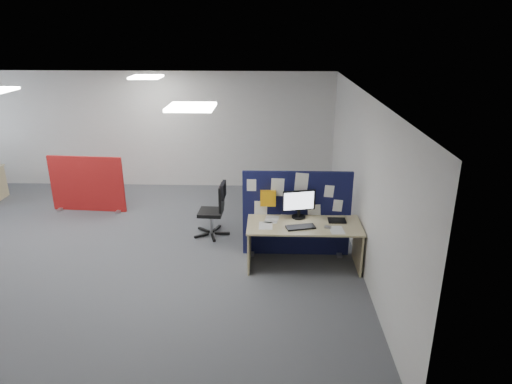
{
  "coord_description": "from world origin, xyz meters",
  "views": [
    {
      "loc": [
        3.03,
        -6.9,
        3.69
      ],
      "look_at": [
        2.8,
        0.36,
        1.0
      ],
      "focal_mm": 32.0,
      "sensor_mm": 36.0,
      "label": 1
    }
  ],
  "objects_px": {
    "monitor_main": "(299,203)",
    "red_divider": "(87,184)",
    "main_desk": "(304,233)",
    "navy_divider": "(295,213)",
    "office_chair": "(216,206)"
  },
  "relations": [
    {
      "from": "main_desk",
      "to": "navy_divider",
      "type": "bearing_deg",
      "value": 108.61
    },
    {
      "from": "navy_divider",
      "to": "office_chair",
      "type": "relative_size",
      "value": 1.76
    },
    {
      "from": "monitor_main",
      "to": "red_divider",
      "type": "distance_m",
      "value": 4.68
    },
    {
      "from": "main_desk",
      "to": "monitor_main",
      "type": "distance_m",
      "value": 0.48
    },
    {
      "from": "navy_divider",
      "to": "office_chair",
      "type": "bearing_deg",
      "value": 153.91
    },
    {
      "from": "office_chair",
      "to": "red_divider",
      "type": "bearing_deg",
      "value": 161.02
    },
    {
      "from": "navy_divider",
      "to": "office_chair",
      "type": "xyz_separation_m",
      "value": [
        -1.4,
        0.68,
        -0.17
      ]
    },
    {
      "from": "navy_divider",
      "to": "main_desk",
      "type": "bearing_deg",
      "value": -71.39
    },
    {
      "from": "navy_divider",
      "to": "monitor_main",
      "type": "bearing_deg",
      "value": -72.58
    },
    {
      "from": "monitor_main",
      "to": "red_divider",
      "type": "relative_size",
      "value": 0.34
    },
    {
      "from": "monitor_main",
      "to": "main_desk",
      "type": "bearing_deg",
      "value": -83.67
    },
    {
      "from": "monitor_main",
      "to": "red_divider",
      "type": "xyz_separation_m",
      "value": [
        -4.24,
        1.93,
        -0.41
      ]
    },
    {
      "from": "navy_divider",
      "to": "main_desk",
      "type": "height_order",
      "value": "navy_divider"
    },
    {
      "from": "monitor_main",
      "to": "office_chair",
      "type": "height_order",
      "value": "monitor_main"
    },
    {
      "from": "red_divider",
      "to": "office_chair",
      "type": "xyz_separation_m",
      "value": [
        2.8,
        -1.11,
        -0.0
      ]
    }
  ]
}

